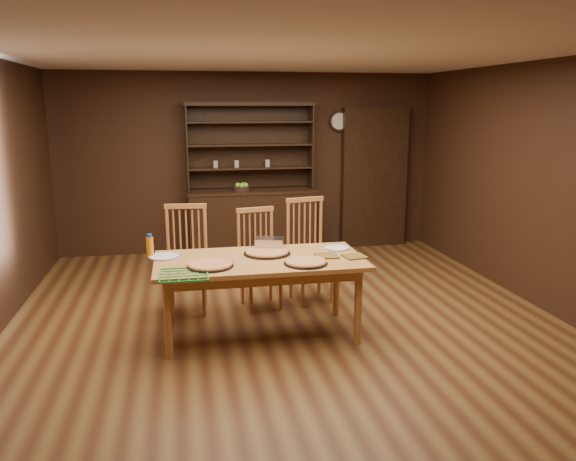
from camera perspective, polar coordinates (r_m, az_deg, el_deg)
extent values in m
plane|color=brown|center=(5.73, -0.08, -9.25)|extent=(6.00, 6.00, 0.00)
plane|color=silver|center=(5.34, -0.09, 17.62)|extent=(6.00, 6.00, 0.00)
plane|color=black|center=(8.32, -3.99, 6.85)|extent=(5.50, 0.00, 5.50)
plane|color=black|center=(2.58, 12.63, -6.64)|extent=(5.50, 0.00, 5.50)
plane|color=black|center=(6.48, 24.61, 4.08)|extent=(0.00, 6.00, 6.00)
cube|color=black|center=(8.20, -3.68, 0.75)|extent=(1.80, 0.50, 0.90)
cube|color=black|center=(8.12, -3.73, 4.00)|extent=(1.84, 0.52, 0.04)
cube|color=black|center=(8.27, -3.99, 8.55)|extent=(1.80, 0.02, 1.20)
cube|color=black|center=(8.06, -10.22, 8.28)|extent=(0.02, 0.32, 1.20)
cube|color=black|center=(8.28, 2.33, 8.57)|extent=(0.02, 0.32, 1.20)
cube|color=black|center=(8.10, -3.93, 12.71)|extent=(1.84, 0.34, 0.05)
cylinder|color=#A79E8D|center=(8.10, -7.37, 6.70)|extent=(0.07, 0.07, 0.10)
cylinder|color=#A79E8D|center=(8.12, -5.25, 6.77)|extent=(0.07, 0.07, 0.10)
cube|color=black|center=(8.69, 8.70, 5.32)|extent=(1.00, 0.18, 2.10)
cylinder|color=black|center=(8.52, 5.20, 11.00)|extent=(0.30, 0.04, 0.30)
cylinder|color=beige|center=(8.49, 5.25, 11.00)|extent=(0.24, 0.01, 0.24)
cube|color=#B27C3E|center=(5.20, -2.89, -3.08)|extent=(1.91, 0.96, 0.04)
cylinder|color=#B27C3E|center=(4.93, -12.10, -8.85)|extent=(0.07, 0.07, 0.71)
cylinder|color=#B27C3E|center=(5.61, -11.98, -6.16)|extent=(0.07, 0.07, 0.71)
cylinder|color=#B27C3E|center=(5.16, 7.13, -7.67)|extent=(0.07, 0.07, 0.71)
cylinder|color=#B27C3E|center=(5.81, 4.92, -5.25)|extent=(0.07, 0.07, 0.71)
cube|color=#BA7040|center=(5.95, -10.27, -3.80)|extent=(0.50, 0.48, 0.04)
cylinder|color=#BA7040|center=(5.88, -12.00, -6.59)|extent=(0.04, 0.04, 0.45)
cylinder|color=#BA7040|center=(6.19, -11.70, -5.59)|extent=(0.04, 0.04, 0.45)
cylinder|color=#BA7040|center=(5.85, -8.56, -6.54)|extent=(0.04, 0.04, 0.45)
cylinder|color=#BA7040|center=(6.17, -8.44, -5.54)|extent=(0.04, 0.04, 0.45)
cube|color=#BA7040|center=(5.99, -10.38, 2.45)|extent=(0.44, 0.07, 0.05)
cube|color=#BA7040|center=(6.00, -2.77, -3.72)|extent=(0.51, 0.49, 0.04)
cylinder|color=#BA7040|center=(5.88, -3.79, -6.46)|extent=(0.04, 0.04, 0.43)
cylinder|color=#BA7040|center=(6.17, -4.69, -5.57)|extent=(0.04, 0.04, 0.43)
cylinder|color=#BA7040|center=(5.99, -0.75, -6.09)|extent=(0.04, 0.04, 0.43)
cylinder|color=#BA7040|center=(6.26, -1.77, -5.24)|extent=(0.04, 0.04, 0.43)
cube|color=#BA7040|center=(6.03, -3.37, 2.13)|extent=(0.41, 0.11, 0.05)
cube|color=#BA7040|center=(6.19, 2.40, -2.88)|extent=(0.55, 0.53, 0.04)
cylinder|color=#BA7040|center=(6.05, 1.51, -5.73)|extent=(0.04, 0.04, 0.46)
cylinder|color=#BA7040|center=(6.34, 0.28, -4.85)|extent=(0.04, 0.04, 0.46)
cylinder|color=#BA7040|center=(6.20, 4.53, -5.32)|extent=(0.04, 0.04, 0.46)
cylinder|color=#BA7040|center=(6.48, 3.19, -4.48)|extent=(0.04, 0.04, 0.46)
cube|color=#BA7040|center=(6.22, 1.72, 3.16)|extent=(0.44, 0.12, 0.05)
cylinder|color=black|center=(4.97, -7.91, -3.61)|extent=(0.41, 0.41, 0.01)
cylinder|color=tan|center=(4.97, -7.92, -3.45)|extent=(0.38, 0.38, 0.02)
torus|color=#D98A4D|center=(4.97, -7.92, -3.45)|extent=(0.39, 0.39, 0.03)
cylinder|color=black|center=(5.01, 1.82, -3.36)|extent=(0.39, 0.39, 0.01)
cylinder|color=tan|center=(5.01, 1.82, -3.19)|extent=(0.36, 0.36, 0.02)
torus|color=#D98A4D|center=(5.01, 1.82, -3.19)|extent=(0.37, 0.37, 0.03)
cylinder|color=black|center=(5.35, -2.14, -2.34)|extent=(0.45, 0.45, 0.01)
cylinder|color=tan|center=(5.34, -2.14, -2.19)|extent=(0.40, 0.40, 0.02)
torus|color=#D98A4D|center=(5.34, -2.14, -2.19)|extent=(0.41, 0.41, 0.03)
cylinder|color=white|center=(5.35, -12.46, -2.60)|extent=(0.29, 0.29, 0.01)
torus|color=#353DA0|center=(5.35, -12.46, -2.57)|extent=(0.29, 0.29, 0.01)
cylinder|color=white|center=(5.55, 4.96, -1.79)|extent=(0.25, 0.25, 0.01)
torus|color=#353DA0|center=(5.55, 4.96, -1.77)|extent=(0.26, 0.26, 0.01)
cube|color=white|center=(5.53, -1.89, -1.30)|extent=(0.31, 0.26, 0.11)
cylinder|color=orange|center=(5.38, -13.85, -1.64)|extent=(0.07, 0.07, 0.19)
cylinder|color=#123E93|center=(5.35, -13.91, -0.52)|extent=(0.04, 0.04, 0.03)
cube|color=#9F1912|center=(5.27, 6.77, -2.63)|extent=(0.22, 0.22, 0.01)
cube|color=#9F1912|center=(5.26, 3.94, -2.57)|extent=(0.21, 0.21, 0.02)
cylinder|color=black|center=(8.04, -4.76, 4.26)|extent=(0.27, 0.27, 0.06)
sphere|color=#85AE2E|center=(8.03, -5.12, 4.60)|extent=(0.08, 0.08, 0.08)
sphere|color=#85AE2E|center=(8.07, -4.57, 4.65)|extent=(0.08, 0.08, 0.08)
sphere|color=#85AE2E|center=(7.99, -4.72, 4.56)|extent=(0.08, 0.08, 0.08)
sphere|color=#85AE2E|center=(8.02, -4.32, 4.61)|extent=(0.08, 0.08, 0.08)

